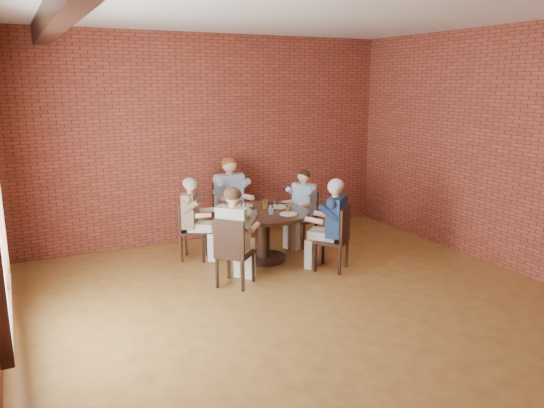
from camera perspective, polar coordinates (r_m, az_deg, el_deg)
name	(u,v)px	position (r m, az deg, el deg)	size (l,w,h in m)	color
floor	(315,314)	(6.31, 4.64, -11.68)	(7.00, 7.00, 0.00)	olive
ceiling	(321,4)	(5.78, 5.29, 20.62)	(7.00, 7.00, 0.00)	silver
wall_back	(208,139)	(8.96, -6.85, 6.96)	(7.00, 7.00, 0.00)	maroon
wall_right	(523,152)	(7.98, 25.39, 5.07)	(7.00, 7.00, 0.00)	maroon
ceiling_beam	(66,2)	(4.96, -21.25, 19.60)	(0.22, 6.90, 0.26)	black
dining_table	(263,226)	(7.92, -0.95, -2.38)	(1.37, 1.37, 0.75)	black
chair_a	(305,215)	(8.72, 3.53, -1.23)	(0.51, 0.51, 0.89)	black
diner_a	(302,208)	(8.63, 3.25, -0.45)	(0.48, 0.59, 1.25)	#4265AD
chair_b	(228,210)	(8.95, -4.70, -0.62)	(0.50, 0.50, 0.98)	black
diner_b	(231,200)	(8.82, -4.45, 0.39)	(0.58, 0.71, 1.42)	#8FA5B6
chair_c	(189,228)	(8.07, -8.92, -2.54)	(0.52, 0.52, 0.89)	black
diner_c	(194,219)	(8.02, -8.44, -1.61)	(0.48, 0.59, 1.25)	brown
chair_d	(232,250)	(6.89, -4.29, -4.97)	(0.60, 0.60, 0.93)	black
diner_d	(235,237)	(6.92, -4.03, -3.54)	(0.52, 0.64, 1.32)	#BBAD93
chair_e	(337,236)	(7.54, 7.05, -3.45)	(0.59, 0.59, 0.93)	black
diner_e	(332,225)	(7.52, 6.47, -2.26)	(0.52, 0.64, 1.32)	#1B2B4D
plate_a	(279,206)	(8.15, 0.78, -0.27)	(0.26, 0.26, 0.01)	white
plate_b	(245,206)	(8.22, -2.96, -0.17)	(0.26, 0.26, 0.01)	white
plate_c	(231,213)	(7.78, -4.44, -0.94)	(0.26, 0.26, 0.01)	white
plate_d	(288,214)	(7.70, 1.77, -1.06)	(0.26, 0.26, 0.01)	white
glass_a	(276,205)	(7.99, 0.44, -0.07)	(0.07, 0.07, 0.14)	white
glass_b	(265,204)	(8.04, -0.74, 0.00)	(0.07, 0.07, 0.14)	white
glass_c	(240,205)	(7.97, -3.48, -0.14)	(0.07, 0.07, 0.14)	white
glass_d	(247,207)	(7.84, -2.67, -0.35)	(0.07, 0.07, 0.14)	white
glass_e	(248,212)	(7.57, -2.55, -0.84)	(0.07, 0.07, 0.14)	white
glass_f	(254,214)	(7.46, -1.92, -1.03)	(0.07, 0.07, 0.14)	white
glass_g	(271,210)	(7.68, -0.10, -0.61)	(0.07, 0.07, 0.14)	white
glass_h	(288,208)	(7.78, 1.74, -0.44)	(0.07, 0.07, 0.14)	white
smartphone	(294,213)	(7.75, 2.39, -1.00)	(0.07, 0.14, 0.01)	black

